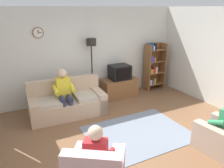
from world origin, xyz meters
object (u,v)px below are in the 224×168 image
at_px(person_on_couch, 64,91).
at_px(person_in_left_armchair, 97,154).
at_px(tv, 120,72).
at_px(couch, 67,103).
at_px(tv_stand, 119,87).
at_px(floor_lamp, 92,53).
at_px(bookshelf, 153,66).
at_px(person_in_right_armchair, 223,121).

distance_m(person_on_couch, person_in_left_armchair, 2.58).
bearing_deg(tv, person_in_left_armchair, -124.23).
distance_m(couch, person_in_left_armchair, 2.71).
bearing_deg(tv, tv_stand, 90.00).
relative_size(floor_lamp, person_in_left_armchair, 1.65).
relative_size(tv_stand, person_in_left_armchair, 0.98).
relative_size(tv, bookshelf, 0.38).
height_order(couch, person_on_couch, person_on_couch).
height_order(tv_stand, tv, tv).
distance_m(tv_stand, person_in_right_armchair, 3.40).
bearing_deg(person_in_right_armchair, couch, 127.97).
xyz_separation_m(tv_stand, person_in_right_armchair, (0.40, -3.36, 0.32)).
xyz_separation_m(couch, tv, (1.83, 0.48, 0.48)).
relative_size(couch, tv_stand, 1.77).
xyz_separation_m(tv_stand, floor_lamp, (-0.86, 0.10, 1.17)).
xyz_separation_m(person_on_couch, person_in_right_armchair, (2.31, -2.75, -0.09)).
xyz_separation_m(tv, person_in_right_armchair, (0.40, -3.34, -0.18)).
distance_m(couch, tv_stand, 1.90).
height_order(tv, person_on_couch, person_on_couch).
distance_m(couch, person_in_right_armchair, 3.63).
bearing_deg(person_in_left_armchair, bookshelf, 42.94).
xyz_separation_m(person_on_couch, person_in_left_armchair, (-0.24, -2.56, -0.09)).
bearing_deg(person_in_left_armchair, person_in_right_armchair, -4.06).
bearing_deg(floor_lamp, tv, -8.16).
distance_m(bookshelf, person_in_right_armchair, 3.57).
bearing_deg(tv_stand, person_on_couch, -162.07).
height_order(couch, bookshelf, bookshelf).
height_order(floor_lamp, person_on_couch, floor_lamp).
xyz_separation_m(floor_lamp, person_on_couch, (-1.05, -0.72, -0.75)).
bearing_deg(person_in_left_armchair, couch, 83.11).
distance_m(person_on_couch, person_in_right_armchair, 3.59).
relative_size(couch, person_in_left_armchair, 1.74).
bearing_deg(tv, floor_lamp, 171.84).
distance_m(floor_lamp, person_in_right_armchair, 3.78).
relative_size(bookshelf, person_in_left_armchair, 1.41).
bearing_deg(tv_stand, tv, -90.00).
xyz_separation_m(tv_stand, bookshelf, (1.35, 0.07, 0.51)).
bearing_deg(couch, person_on_couch, -127.94).
height_order(floor_lamp, person_in_left_armchair, floor_lamp).
distance_m(tv, person_in_left_armchair, 3.82).
xyz_separation_m(floor_lamp, person_in_right_armchair, (1.26, -3.46, -0.85)).
xyz_separation_m(bookshelf, floor_lamp, (-2.21, 0.03, 0.66)).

